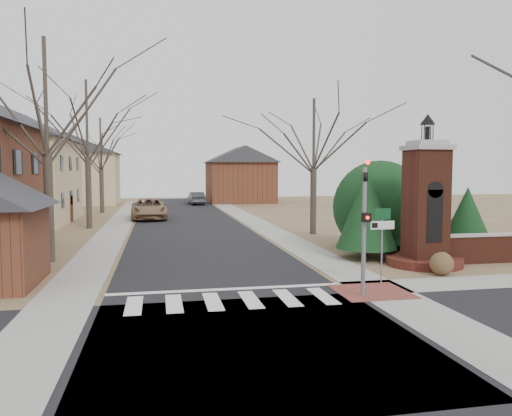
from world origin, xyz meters
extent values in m
plane|color=brown|center=(0.00, 0.00, 0.00)|extent=(120.00, 120.00, 0.00)
cube|color=black|center=(0.00, 22.00, 0.01)|extent=(8.00, 70.00, 0.01)
cube|color=black|center=(0.00, -3.00, 0.01)|extent=(120.00, 8.00, 0.01)
cube|color=silver|center=(0.00, 0.80, 0.01)|extent=(8.00, 2.20, 0.02)
cube|color=silver|center=(0.00, 2.30, 0.01)|extent=(8.00, 0.35, 0.02)
cube|color=gray|center=(5.20, 22.00, 0.01)|extent=(2.00, 60.00, 0.02)
cube|color=gray|center=(-5.20, 22.00, 0.01)|extent=(2.00, 60.00, 0.02)
cube|color=brown|center=(4.80, 1.00, 0.01)|extent=(2.40, 2.40, 0.02)
cylinder|color=slate|center=(4.30, 0.60, 2.10)|extent=(0.14, 0.14, 4.20)
imported|color=black|center=(4.30, 0.60, 4.05)|extent=(0.15, 0.18, 0.90)
sphere|color=#FF0C05|center=(4.30, 0.38, 4.35)|extent=(0.14, 0.14, 0.14)
cube|color=black|center=(4.30, 0.42, 2.60)|extent=(0.28, 0.16, 0.30)
sphere|color=#FF0C05|center=(4.30, 0.33, 2.60)|extent=(0.11, 0.11, 0.11)
cylinder|color=slate|center=(5.60, 2.00, 1.30)|extent=(0.06, 0.06, 2.60)
cube|color=silver|center=(5.60, 1.98, 2.15)|extent=(0.90, 0.03, 0.30)
cube|color=black|center=(5.30, 1.97, 2.15)|extent=(0.22, 0.02, 0.18)
cube|color=#0D401D|center=(5.60, 1.98, 2.55)|extent=(0.60, 0.03, 0.40)
cylinder|color=#582719|center=(9.00, 5.00, 0.18)|extent=(3.20, 3.20, 0.36)
cube|color=#582719|center=(9.00, 5.00, 2.50)|extent=(1.50, 1.50, 5.00)
cube|color=black|center=(9.00, 4.28, 2.20)|extent=(0.70, 0.10, 2.20)
cube|color=gray|center=(9.00, 5.00, 5.05)|extent=(1.70, 1.70, 0.20)
cube|color=gray|center=(9.00, 5.00, 5.25)|extent=(1.30, 1.30, 0.20)
cylinder|color=black|center=(9.00, 5.00, 5.65)|extent=(0.20, 0.20, 0.60)
cone|color=black|center=(9.00, 5.00, 6.25)|extent=(0.64, 0.64, 0.45)
cube|color=beige|center=(-13.50, 27.00, 3.20)|extent=(9.00, 12.00, 6.40)
cube|color=beige|center=(-12.00, 48.00, 3.00)|extent=(10.00, 8.00, 6.00)
cube|color=beige|center=(-14.80, 46.40, 6.99)|extent=(0.75, 0.75, 3.08)
cube|color=brown|center=(8.00, 48.00, 2.50)|extent=(8.00, 8.00, 5.00)
cube|color=brown|center=(5.76, 46.40, 5.90)|extent=(0.75, 0.75, 2.80)
cylinder|color=#473D33|center=(7.20, 7.00, 0.25)|extent=(0.20, 0.20, 0.50)
cone|color=black|center=(7.20, 7.00, 2.30)|extent=(2.80, 2.80, 3.60)
cylinder|color=#473D33|center=(10.50, 8.20, 0.25)|extent=(0.20, 0.20, 0.50)
cone|color=black|center=(10.50, 8.20, 2.60)|extent=(3.40, 3.40, 4.20)
cylinder|color=#473D33|center=(12.50, 7.20, 0.25)|extent=(0.20, 0.20, 0.50)
cone|color=black|center=(12.50, 7.20, 1.90)|extent=(2.40, 2.40, 2.80)
sphere|color=black|center=(9.00, 9.50, 2.40)|extent=(4.80, 4.80, 4.80)
cylinder|color=#473D33|center=(-7.00, 9.00, 2.42)|extent=(0.40, 0.40, 4.83)
cylinder|color=#473D33|center=(-7.00, 22.00, 2.52)|extent=(0.40, 0.40, 5.04)
cylinder|color=#473D33|center=(-7.50, 35.00, 2.21)|extent=(0.40, 0.40, 4.41)
cylinder|color=#473D33|center=(7.50, 16.00, 2.10)|extent=(0.40, 0.40, 4.20)
imported|color=#946F51|center=(-3.00, 28.02, 0.86)|extent=(3.07, 6.29, 1.72)
imported|color=#383B40|center=(2.20, 44.65, 0.75)|extent=(1.88, 4.62, 1.49)
sphere|color=brown|center=(8.60, 3.00, 0.46)|extent=(0.91, 0.91, 0.91)
sphere|color=brown|center=(9.43, 4.60, 0.44)|extent=(0.87, 0.87, 0.87)
camera|label=1|loc=(-2.23, -14.46, 4.12)|focal=35.00mm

